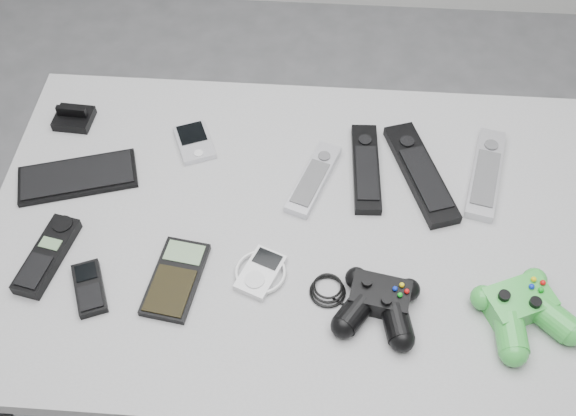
# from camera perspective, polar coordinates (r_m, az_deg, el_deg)

# --- Properties ---
(floor) EXTENTS (3.50, 3.50, 0.00)m
(floor) POSITION_cam_1_polar(r_m,az_deg,el_deg) (1.97, 2.13, -14.35)
(floor) COLOR slate
(floor) RESTS_ON ground
(desk) EXTENTS (1.18, 0.76, 0.79)m
(desk) POSITION_cam_1_polar(r_m,az_deg,el_deg) (1.31, 1.15, -3.22)
(desk) COLOR gray
(desk) RESTS_ON floor
(pda_keyboard) EXTENTS (0.25, 0.16, 0.01)m
(pda_keyboard) POSITION_cam_1_polar(r_m,az_deg,el_deg) (1.38, -17.38, 2.55)
(pda_keyboard) COLOR black
(pda_keyboard) RESTS_ON desk
(dock_bracket) EXTENTS (0.08, 0.07, 0.04)m
(dock_bracket) POSITION_cam_1_polar(r_m,az_deg,el_deg) (1.49, -17.76, 7.52)
(dock_bracket) COLOR black
(dock_bracket) RESTS_ON desk
(pda) EXTENTS (0.10, 0.12, 0.02)m
(pda) POSITION_cam_1_polar(r_m,az_deg,el_deg) (1.39, -7.94, 5.57)
(pda) COLOR silver
(pda) RESTS_ON desk
(remote_silver_a) EXTENTS (0.11, 0.19, 0.02)m
(remote_silver_a) POSITION_cam_1_polar(r_m,az_deg,el_deg) (1.31, 2.18, 2.53)
(remote_silver_a) COLOR silver
(remote_silver_a) RESTS_ON desk
(remote_black_a) EXTENTS (0.06, 0.22, 0.02)m
(remote_black_a) POSITION_cam_1_polar(r_m,az_deg,el_deg) (1.34, 6.62, 3.43)
(remote_black_a) COLOR black
(remote_black_a) RESTS_ON desk
(remote_black_b) EXTENTS (0.14, 0.26, 0.02)m
(remote_black_b) POSITION_cam_1_polar(r_m,az_deg,el_deg) (1.34, 11.17, 2.96)
(remote_black_b) COLOR black
(remote_black_b) RESTS_ON desk
(remote_silver_b) EXTENTS (0.10, 0.23, 0.02)m
(remote_silver_b) POSITION_cam_1_polar(r_m,az_deg,el_deg) (1.38, 16.42, 2.88)
(remote_silver_b) COLOR #B1B0B7
(remote_silver_b) RESTS_ON desk
(mobile_phone) EXTENTS (0.08, 0.12, 0.02)m
(mobile_phone) POSITION_cam_1_polar(r_m,az_deg,el_deg) (1.22, -16.48, -6.51)
(mobile_phone) COLOR black
(mobile_phone) RESTS_ON desk
(cordless_handset) EXTENTS (0.08, 0.17, 0.03)m
(cordless_handset) POSITION_cam_1_polar(r_m,az_deg,el_deg) (1.28, -19.73, -3.78)
(cordless_handset) COLOR black
(cordless_handset) RESTS_ON desk
(calculator) EXTENTS (0.10, 0.17, 0.02)m
(calculator) POSITION_cam_1_polar(r_m,az_deg,el_deg) (1.20, -9.50, -5.92)
(calculator) COLOR black
(calculator) RESTS_ON desk
(mp3_player) EXTENTS (0.12, 0.12, 0.02)m
(mp3_player) POSITION_cam_1_polar(r_m,az_deg,el_deg) (1.19, -2.35, -5.45)
(mp3_player) COLOR silver
(mp3_player) RESTS_ON desk
(controller_black) EXTENTS (0.26, 0.19, 0.05)m
(controller_black) POSITION_cam_1_polar(r_m,az_deg,el_deg) (1.15, 7.68, -7.93)
(controller_black) COLOR black
(controller_black) RESTS_ON desk
(controller_green) EXTENTS (0.21, 0.21, 0.05)m
(controller_green) POSITION_cam_1_polar(r_m,az_deg,el_deg) (1.20, 19.31, -8.07)
(controller_green) COLOR green
(controller_green) RESTS_ON desk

